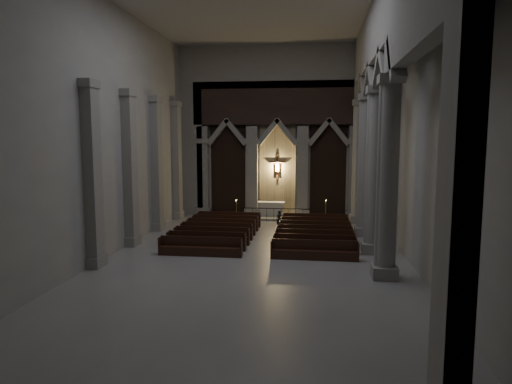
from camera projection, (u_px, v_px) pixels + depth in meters
room at (257, 93)px, 20.62m from camera, size 24.00×24.10×12.00m
sanctuary_wall at (277, 123)px, 32.10m from camera, size 14.00×0.77×12.00m
right_arcade at (377, 90)px, 21.20m from camera, size 1.00×24.00×12.00m
left_pilasters at (145, 168)px, 25.37m from camera, size 0.60×13.00×8.03m
sanctuary_step at (276, 217)px, 31.96m from camera, size 8.50×2.60×0.15m
altar at (271, 208)px, 32.12m from camera, size 1.87×0.75×0.95m
altar_rail at (274, 213)px, 30.32m from camera, size 4.89×0.09×0.96m
candle_stand_left at (236, 214)px, 31.25m from camera, size 0.23×0.23×1.35m
candle_stand_right at (326, 216)px, 30.38m from camera, size 0.25×0.25×1.48m
pews at (265, 235)px, 25.02m from camera, size 9.44×7.76×0.90m
worshipper at (279, 220)px, 28.24m from camera, size 0.47×0.39×1.10m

